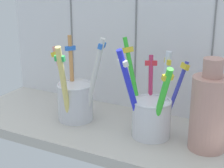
% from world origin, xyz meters
% --- Properties ---
extents(counter_slab, '(0.64, 0.22, 0.02)m').
position_xyz_m(counter_slab, '(0.00, 0.00, 0.01)').
color(counter_slab, '#BCB7AD').
rests_on(counter_slab, ground).
extents(tile_wall_back, '(0.64, 0.02, 0.45)m').
position_xyz_m(tile_wall_back, '(-0.00, 0.12, 0.23)').
color(tile_wall_back, white).
rests_on(tile_wall_back, ground).
extents(toothbrush_cup_left, '(0.13, 0.11, 0.18)m').
position_xyz_m(toothbrush_cup_left, '(-0.08, 0.00, 0.07)').
color(toothbrush_cup_left, silver).
rests_on(toothbrush_cup_left, counter_slab).
extents(toothbrush_cup_right, '(0.13, 0.11, 0.18)m').
position_xyz_m(toothbrush_cup_right, '(0.08, 0.00, 0.07)').
color(toothbrush_cup_right, silver).
rests_on(toothbrush_cup_right, counter_slab).
extents(ceramic_vase, '(0.06, 0.06, 0.16)m').
position_xyz_m(ceramic_vase, '(0.19, -0.00, 0.09)').
color(ceramic_vase, tan).
rests_on(ceramic_vase, counter_slab).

